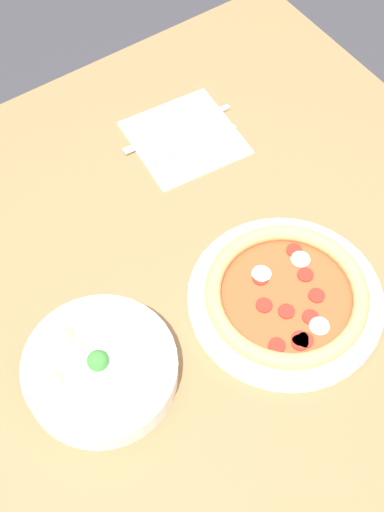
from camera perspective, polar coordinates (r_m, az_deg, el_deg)
ground_plane at (r=1.85m, az=0.83°, el=-14.54°), size 8.00×8.00×0.00m
dining_table at (r=1.23m, az=1.21°, el=-4.69°), size 1.10×1.09×0.77m
pizza at (r=1.12m, az=7.54°, el=-3.20°), size 0.31×0.31×0.04m
bowl at (r=1.06m, az=-7.36°, el=-8.92°), size 0.23×0.23×0.07m
napkin at (r=1.33m, az=-0.60°, el=9.45°), size 0.20×0.20×0.00m
fork at (r=1.31m, az=0.17°, el=8.86°), size 0.02×0.18×0.00m
knife at (r=1.35m, az=-0.80°, el=10.31°), size 0.03×0.22×0.01m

